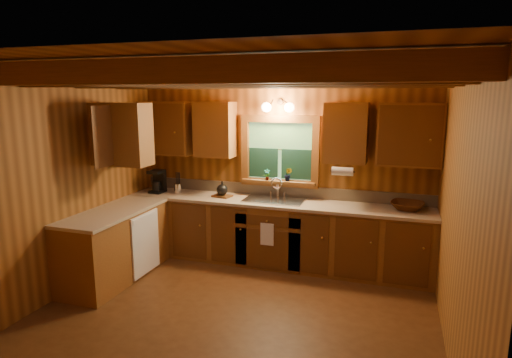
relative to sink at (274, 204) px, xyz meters
The scene contains 20 objects.
room 1.66m from the sink, 90.00° to the right, with size 4.20×4.20×4.20m.
ceiling_beams 2.29m from the sink, 90.00° to the right, with size 4.20×2.54×0.18m.
base_cabinets 0.73m from the sink, 147.14° to the right, with size 4.20×2.22×0.86m.
countertop 0.57m from the sink, 146.97° to the right, with size 4.20×2.24×0.04m.
backsplash 0.31m from the sink, 90.00° to the left, with size 4.20×0.02×0.16m, color tan.
dishwasher_panel 1.79m from the sink, 147.88° to the right, with size 0.02×0.60×0.80m, color white.
upper_cabinets 1.15m from the sink, 162.32° to the right, with size 4.19×1.77×0.78m.
window 0.72m from the sink, 90.00° to the left, with size 1.12×0.08×1.00m.
window_sill 0.34m from the sink, 90.00° to the left, with size 1.06×0.14×0.04m, color brown.
wall_sconce 1.32m from the sink, 90.00° to the left, with size 0.45×0.21×0.17m.
paper_towel_roll 1.06m from the sink, ahead, with size 0.11×0.11×0.27m, color white.
dish_towel 0.48m from the sink, 90.00° to the right, with size 0.18×0.01×0.30m, color white.
sink is the anchor object (origin of this frame).
coffee_maker 1.80m from the sink, behind, with size 0.19×0.24×0.34m.
utensil_crock 1.49m from the sink, behind, with size 0.11×0.11×0.31m.
cutting_board 0.77m from the sink, behind, with size 0.26×0.18×0.02m, color #572F12.
teakettle 0.78m from the sink, behind, with size 0.16×0.16×0.20m.
wicker_basket 1.73m from the sink, ahead, with size 0.41×0.41×0.10m, color #48230C.
potted_plant_left 0.44m from the sink, 130.51° to the left, with size 0.08×0.06×0.16m, color #572F12.
potted_plant_right 0.46m from the sink, 57.45° to the left, with size 0.10×0.08×0.19m, color #572F12.
Camera 1 is at (1.56, -3.95, 2.33)m, focal length 30.34 mm.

